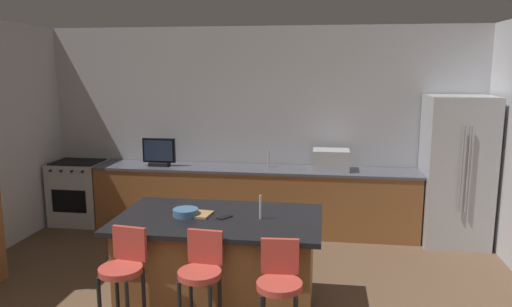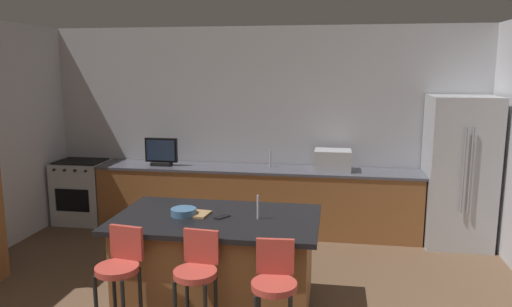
% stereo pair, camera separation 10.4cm
% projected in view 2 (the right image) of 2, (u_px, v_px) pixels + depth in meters
% --- Properties ---
extents(wall_back, '(6.59, 0.12, 2.82)m').
position_uv_depth(wall_back, '(263.00, 128.00, 6.89)').
color(wall_back, '#BCBCC1').
rests_on(wall_back, ground_plane).
extents(counter_back, '(4.43, 0.62, 0.90)m').
position_uv_depth(counter_back, '(256.00, 199.00, 6.69)').
color(counter_back, brown).
rests_on(counter_back, ground_plane).
extents(kitchen_island, '(1.86, 1.11, 0.92)m').
position_uv_depth(kitchen_island, '(217.00, 264.00, 4.46)').
color(kitchen_island, black).
rests_on(kitchen_island, ground_plane).
extents(refrigerator, '(0.80, 0.77, 1.91)m').
position_uv_depth(refrigerator, '(459.00, 171.00, 6.12)').
color(refrigerator, '#B7BABF').
rests_on(refrigerator, ground_plane).
extents(range_oven, '(0.72, 0.63, 0.92)m').
position_uv_depth(range_oven, '(83.00, 191.00, 7.10)').
color(range_oven, '#B7BABF').
rests_on(range_oven, ground_plane).
extents(microwave, '(0.48, 0.36, 0.28)m').
position_uv_depth(microwave, '(333.00, 160.00, 6.43)').
color(microwave, '#B7BABF').
rests_on(microwave, counter_back).
extents(tv_monitor, '(0.46, 0.16, 0.39)m').
position_uv_depth(tv_monitor, '(161.00, 153.00, 6.74)').
color(tv_monitor, black).
rests_on(tv_monitor, counter_back).
extents(sink_faucet_back, '(0.02, 0.02, 0.24)m').
position_uv_depth(sink_faucet_back, '(270.00, 158.00, 6.66)').
color(sink_faucet_back, '#B2B2B7').
rests_on(sink_faucet_back, counter_back).
extents(sink_faucet_island, '(0.02, 0.02, 0.22)m').
position_uv_depth(sink_faucet_island, '(258.00, 207.00, 4.30)').
color(sink_faucet_island, '#B2B2B7').
rests_on(sink_faucet_island, kitchen_island).
extents(bar_stool_left, '(0.34, 0.36, 1.01)m').
position_uv_depth(bar_stool_left, '(120.00, 278.00, 3.84)').
color(bar_stool_left, '#B23D33').
rests_on(bar_stool_left, ground_plane).
extents(bar_stool_center, '(0.34, 0.35, 0.99)m').
position_uv_depth(bar_stool_center, '(197.00, 282.00, 3.79)').
color(bar_stool_center, '#B23D33').
rests_on(bar_stool_center, ground_plane).
extents(bar_stool_right, '(0.34, 0.35, 0.99)m').
position_uv_depth(bar_stool_right, '(274.00, 295.00, 3.59)').
color(bar_stool_right, '#B23D33').
rests_on(bar_stool_right, ground_plane).
extents(fruit_bowl, '(0.23, 0.23, 0.07)m').
position_uv_depth(fruit_bowl, '(184.00, 212.00, 4.42)').
color(fruit_bowl, '#3F668C').
rests_on(fruit_bowl, kitchen_island).
extents(cell_phone, '(0.14, 0.16, 0.01)m').
position_uv_depth(cell_phone, '(222.00, 217.00, 4.37)').
color(cell_phone, black).
rests_on(cell_phone, kitchen_island).
extents(cutting_board, '(0.31, 0.25, 0.02)m').
position_uv_depth(cutting_board, '(193.00, 213.00, 4.45)').
color(cutting_board, '#A87F51').
rests_on(cutting_board, kitchen_island).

